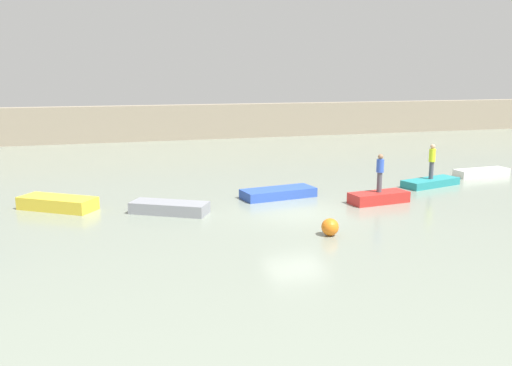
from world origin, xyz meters
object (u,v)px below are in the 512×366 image
Objects in this scene: rowboat_teal at (430,182)px; person_blue_shirt at (380,171)px; rowboat_grey at (169,208)px; person_hiviz_shirt at (432,160)px; rowboat_red at (379,197)px; mooring_buoy at (330,227)px; rowboat_blue at (278,193)px; rowboat_white at (481,172)px; rowboat_yellow at (58,203)px.

person_blue_shirt reaches higher than rowboat_teal.
person_hiviz_shirt is (13.40, 1.59, 1.12)m from rowboat_grey.
person_hiviz_shirt is at bearing -168.06° from rowboat_teal.
rowboat_red is 4.31× the size of mooring_buoy.
person_hiviz_shirt is at bearing 37.09° from rowboat_grey.
person_hiviz_shirt is 10.60m from mooring_buoy.
mooring_buoy is at bearing -100.02° from rowboat_blue.
rowboat_teal is at bearing 23.16° from rowboat_red.
mooring_buoy is at bearing -143.07° from rowboat_red.
person_blue_shirt reaches higher than rowboat_white.
rowboat_grey is 1.18× the size of rowboat_red.
rowboat_yellow is at bearing 178.71° from person_hiviz_shirt.
rowboat_teal is at bearing 26.57° from person_hiviz_shirt.
rowboat_red is 5.64m from mooring_buoy.
rowboat_yellow is 1.22× the size of rowboat_red.
person_blue_shirt is at bearing -150.54° from person_hiviz_shirt.
rowboat_blue is at bearing 87.88° from mooring_buoy.
person_blue_shirt reaches higher than rowboat_grey.
rowboat_teal is 1.00× the size of rowboat_white.
rowboat_yellow reaches higher than rowboat_teal.
person_blue_shirt is 5.75m from mooring_buoy.
rowboat_yellow is 1.84× the size of person_hiviz_shirt.
rowboat_red is 1.51× the size of person_hiviz_shirt.
rowboat_white is at bearing 31.51° from mooring_buoy.
rowboat_yellow reaches higher than rowboat_grey.
rowboat_grey is at bearing 136.36° from mooring_buoy.
person_blue_shirt is at bearing 0.00° from rowboat_red.
person_blue_shirt is at bearing -165.17° from rowboat_teal.
person_hiviz_shirt is at bearing 29.46° from person_blue_shirt.
person_hiviz_shirt is at bearing 23.16° from rowboat_red.
person_hiviz_shirt is at bearing -163.57° from rowboat_white.
rowboat_white is at bearing 37.87° from rowboat_yellow.
person_hiviz_shirt reaches higher than rowboat_teal.
rowboat_white is (12.54, 1.70, -0.01)m from rowboat_blue.
rowboat_white is (17.73, 3.10, -0.03)m from rowboat_grey.
rowboat_teal is (17.79, -0.40, -0.08)m from rowboat_yellow.
person_blue_shirt reaches higher than person_hiviz_shirt.
rowboat_grey is 9.19m from person_blue_shirt.
rowboat_teal is at bearing -6.62° from rowboat_blue.
rowboat_yellow is at bearing 180.00° from rowboat_white.
rowboat_teal is 5.18× the size of mooring_buoy.
rowboat_blue is 8.22m from rowboat_teal.
person_blue_shirt is at bearing 24.91° from rowboat_grey.
person_blue_shirt reaches higher than rowboat_red.
rowboat_white is 1.89× the size of person_blue_shirt.
rowboat_blue is at bearing 149.77° from person_blue_shirt.
rowboat_yellow is at bearing 164.08° from rowboat_teal.
rowboat_grey is 1.77× the size of person_hiviz_shirt.
rowboat_white is (4.32, 1.52, 0.02)m from rowboat_teal.
rowboat_blue is at bearing -175.17° from rowboat_white.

